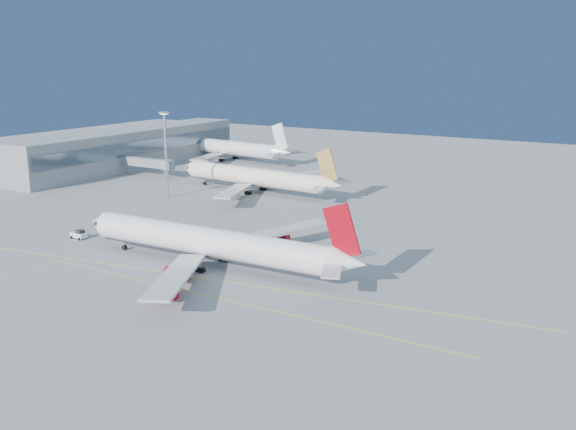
# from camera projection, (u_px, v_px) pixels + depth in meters

# --- Properties ---
(ground) EXTENTS (500.00, 500.00, 0.00)m
(ground) POSITION_uv_depth(u_px,v_px,m) (249.00, 274.00, 129.39)
(ground) COLOR slate
(ground) RESTS_ON ground
(terminal) EXTENTS (18.40, 110.00, 15.00)m
(terminal) POSITION_uv_depth(u_px,v_px,m) (131.00, 148.00, 255.78)
(terminal) COLOR gray
(terminal) RESTS_ON ground
(jet_bridge) EXTENTS (23.60, 3.60, 6.90)m
(jet_bridge) POSITION_uv_depth(u_px,v_px,m) (149.00, 163.00, 234.61)
(jet_bridge) COLOR gray
(jet_bridge) RESTS_ON ground
(taxiway_lines) EXTENTS (118.86, 140.00, 0.02)m
(taxiway_lines) POSITION_uv_depth(u_px,v_px,m) (211.00, 255.00, 142.01)
(taxiway_lines) COLOR yellow
(taxiway_lines) RESTS_ON ground
(airliner_virgin) EXTENTS (69.02, 62.11, 17.05)m
(airliner_virgin) POSITION_uv_depth(u_px,v_px,m) (213.00, 243.00, 132.49)
(airliner_virgin) COLOR white
(airliner_virgin) RESTS_ON ground
(airliner_etihad) EXTENTS (63.84, 58.82, 16.65)m
(airliner_etihad) POSITION_uv_depth(u_px,v_px,m) (257.00, 177.00, 206.89)
(airliner_etihad) COLOR silver
(airliner_etihad) RESTS_ON ground
(airliner_third) EXTENTS (66.06, 60.53, 17.72)m
(airliner_third) POSITION_uv_depth(u_px,v_px,m) (229.00, 148.00, 272.66)
(airliner_third) COLOR white
(airliner_third) RESTS_ON ground
(pushback_tug) EXTENTS (4.01, 2.53, 2.22)m
(pushback_tug) POSITION_uv_depth(u_px,v_px,m) (79.00, 235.00, 154.51)
(pushback_tug) COLOR white
(pushback_tug) RESTS_ON ground
(light_mast) EXTENTS (2.30, 2.30, 26.64)m
(light_mast) POSITION_uv_depth(u_px,v_px,m) (166.00, 147.00, 197.06)
(light_mast) COLOR gray
(light_mast) RESTS_ON ground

